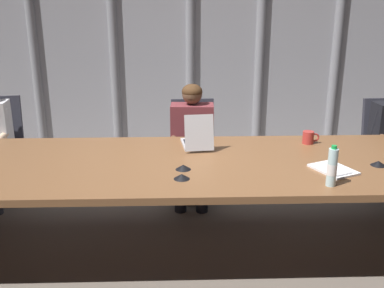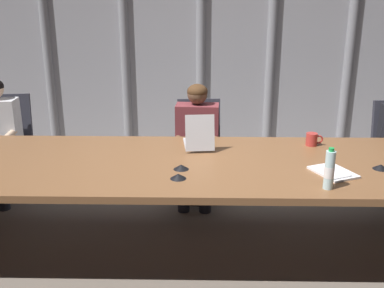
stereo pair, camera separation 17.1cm
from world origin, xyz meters
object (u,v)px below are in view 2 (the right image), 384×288
Objects in this scene: coffee_mug_near at (312,139)px; conference_mic_left_side at (178,176)px; office_chair_left_end at (10,157)px; spiral_notepad at (333,172)px; office_chair_left_mid at (200,160)px; laptop_left_mid at (199,140)px; conference_mic_middle at (381,167)px; water_bottle_secondary at (329,170)px; person_left_mid at (197,136)px; conference_mic_right_side at (181,167)px.

coffee_mug_near reaches higher than conference_mic_left_side.
spiral_notepad is at bearing 56.11° from office_chair_left_end.
laptop_left_mid is at bearing -4.40° from office_chair_left_mid.
office_chair_left_end is 1.93m from office_chair_left_mid.
conference_mic_middle is (1.29, -0.47, -0.04)m from laptop_left_mid.
conference_mic_left_side is at bearing 161.96° from spiral_notepad.
office_chair_left_mid reaches higher than conference_mic_middle.
coffee_mug_near is 1.28× the size of conference_mic_left_side.
water_bottle_secondary is 2.47× the size of conference_mic_middle.
coffee_mug_near is (0.93, 0.07, -0.01)m from laptop_left_mid.
conference_mic_middle is at bearing -116.04° from laptop_left_mid.
person_left_mid is 1.68m from water_bottle_secondary.
conference_mic_left_side is 1.00× the size of conference_mic_middle.
water_bottle_secondary is (0.85, -1.43, 0.22)m from person_left_mid.
conference_mic_right_side is at bearing 85.94° from conference_mic_left_side.
person_left_mid is at bearing 76.36° from office_chair_left_end.
water_bottle_secondary is at bearing 33.76° from person_left_mid.
person_left_mid is at bearing 140.49° from conference_mic_middle.
person_left_mid reaches higher than spiral_notepad.
office_chair_left_end is 1.93m from person_left_mid.
coffee_mug_near is (2.85, -0.71, 0.43)m from office_chair_left_end.
conference_mic_left_side is 1.07m from spiral_notepad.
spiral_notepad is at bearing -3.25° from conference_mic_right_side.
office_chair_left_end is at bearing 130.79° from spiral_notepad.
conference_mic_middle is at bearing 60.01° from office_chair_left_end.
conference_mic_left_side is (-0.96, 0.14, -0.11)m from water_bottle_secondary.
person_left_mid reaches higher than conference_mic_middle.
office_chair_left_end is 6.92× the size of coffee_mug_near.
office_chair_left_mid is 8.47× the size of conference_mic_left_side.
spiral_notepad is (0.93, -1.33, 0.40)m from office_chair_left_mid.
person_left_mid is 1.11m from coffee_mug_near.
person_left_mid is at bearing 84.97° from conference_mic_right_side.
water_bottle_secondary is (2.75, -1.59, 0.50)m from office_chair_left_end.
laptop_left_mid is at bearing -175.99° from coffee_mug_near.
office_chair_left_mid is (0.01, 0.77, -0.45)m from laptop_left_mid.
laptop_left_mid reaches higher than office_chair_left_mid.
spiral_notepad is at bearing 67.21° from water_bottle_secondary.
office_chair_left_end is 8.85× the size of conference_mic_middle.
laptop_left_mid is 1.42× the size of water_bottle_secondary.
laptop_left_mid is 3.52× the size of conference_mic_left_side.
spiral_notepad is (0.11, 0.26, -0.12)m from water_bottle_secondary.
laptop_left_mid is 1.16m from water_bottle_secondary.
coffee_mug_near is (0.93, -0.71, 0.44)m from office_chair_left_mid.
office_chair_left_mid reaches higher than spiral_notepad.
conference_mic_right_side is (1.80, -1.28, 0.40)m from office_chair_left_end.
conference_mic_left_side is 0.17m from conference_mic_right_side.
person_left_mid is 10.27× the size of conference_mic_middle.
office_chair_left_end reaches higher than spiral_notepad.
coffee_mug_near is at bearing 83.12° from water_bottle_secondary.
conference_mic_middle is at bearing -55.96° from coffee_mug_near.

